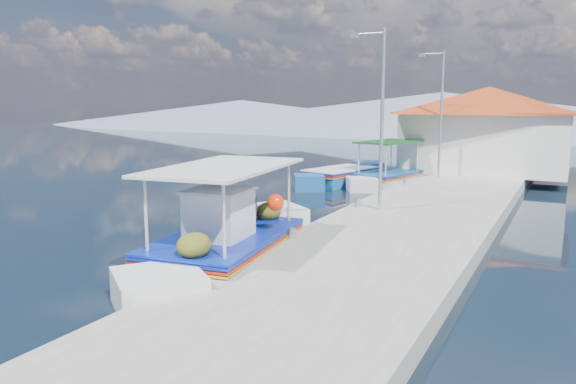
% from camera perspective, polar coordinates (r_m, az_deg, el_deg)
% --- Properties ---
extents(ground, '(160.00, 160.00, 0.00)m').
position_cam_1_polar(ground, '(19.38, -5.55, -3.06)').
color(ground, black).
rests_on(ground, ground).
extents(quay, '(5.00, 44.00, 0.50)m').
position_cam_1_polar(quay, '(22.63, 15.72, -0.91)').
color(quay, '#AAA79F').
rests_on(quay, ground).
extents(bollards, '(0.20, 17.20, 0.30)m').
position_cam_1_polar(bollards, '(22.36, 10.10, 0.22)').
color(bollards, '#A5A8AD').
rests_on(bollards, quay).
extents(main_caique, '(3.25, 8.62, 2.86)m').
position_cam_1_polar(main_caique, '(14.26, -6.19, -5.37)').
color(main_caique, white).
rests_on(main_caique, ground).
extents(caique_green_canopy, '(2.98, 6.35, 2.45)m').
position_cam_1_polar(caique_green_canopy, '(27.89, 10.31, 1.44)').
color(caique_green_canopy, white).
rests_on(caique_green_canopy, ground).
extents(caique_blue_hull, '(3.20, 6.61, 1.22)m').
position_cam_1_polar(caique_blue_hull, '(27.93, 5.45, 1.49)').
color(caique_blue_hull, '#185395').
rests_on(caique_blue_hull, ground).
extents(harbor_building, '(10.49, 10.49, 4.40)m').
position_cam_1_polar(harbor_building, '(31.14, 19.94, 6.31)').
color(harbor_building, white).
rests_on(harbor_building, quay).
extents(lamp_post_near, '(1.21, 0.14, 6.00)m').
position_cam_1_polar(lamp_post_near, '(18.77, 9.45, 8.31)').
color(lamp_post_near, '#A5A8AD').
rests_on(lamp_post_near, quay).
extents(lamp_post_far, '(1.21, 0.14, 6.00)m').
position_cam_1_polar(lamp_post_far, '(27.47, 15.39, 8.44)').
color(lamp_post_far, '#A5A8AD').
rests_on(lamp_post_far, quay).
extents(mountain_ridge, '(171.40, 96.00, 5.50)m').
position_cam_1_polar(mountain_ridge, '(71.97, 24.67, 6.91)').
color(mountain_ridge, slate).
rests_on(mountain_ridge, ground).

